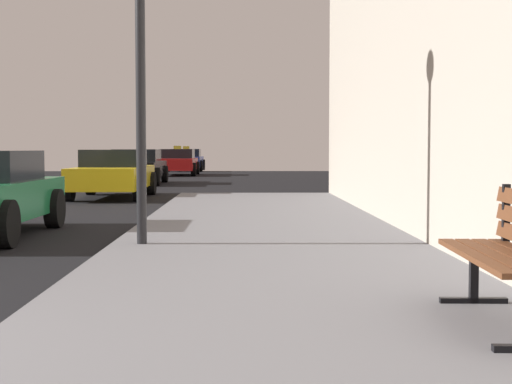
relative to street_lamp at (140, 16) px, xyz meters
The scene contains 5 objects.
street_lamp is the anchor object (origin of this frame).
car_yellow 11.38m from the street_lamp, 101.36° to the left, with size 1.93×4.21×1.27m.
car_black 19.13m from the street_lamp, 98.10° to the left, with size 2.01×4.36×1.27m.
car_red 28.01m from the street_lamp, 94.02° to the left, with size 1.99×4.33×1.43m.
car_blue 35.22m from the street_lamp, 93.38° to the left, with size 2.05×4.39×1.43m.
Camera 1 is at (3.61, -3.79, 1.30)m, focal length 53.49 mm.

